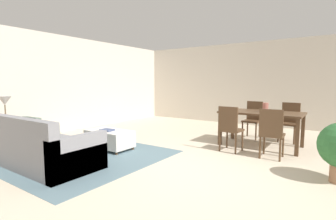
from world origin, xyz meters
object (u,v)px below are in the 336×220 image
dining_table (261,116)px  dining_chair_near_right (271,131)px  side_table (6,128)px  vase_centerpiece (265,107)px  dining_chair_far_left (253,117)px  dining_chair_near_left (230,126)px  dining_chair_far_right (290,120)px  book_on_ottoman (107,130)px  couch (37,148)px  ottoman_table (110,138)px  table_lamp (5,102)px

dining_table → dining_chair_near_right: bearing=-64.5°
side_table → vase_centerpiece: 5.45m
dining_table → dining_chair_far_left: size_ratio=1.82×
dining_chair_near_left → dining_chair_far_right: bearing=63.4°
dining_chair_far_left → book_on_ottoman: dining_chair_far_left is taller
dining_chair_far_left → dining_chair_far_right: size_ratio=1.00×
side_table → couch: bearing=-5.6°
couch → dining_chair_near_right: size_ratio=2.48×
ottoman_table → book_on_ottoman: 0.20m
dining_table → dining_chair_near_right: (0.41, -0.86, -0.15)m
dining_table → book_on_ottoman: size_ratio=6.42×
couch → dining_chair_far_left: 4.87m
ottoman_table → dining_chair_far_left: (2.14, 2.84, 0.29)m
side_table → dining_chair_near_right: size_ratio=0.64×
ottoman_table → dining_chair_near_left: 2.49m
dining_chair_far_right → vase_centerpiece: bearing=-112.4°
vase_centerpiece → dining_chair_near_right: bearing=-69.0°
dining_chair_near_left → vase_centerpiece: vase_centerpiece is taller
dining_chair_far_left → vase_centerpiece: vase_centerpiece is taller
dining_chair_far_left → dining_chair_far_right: bearing=3.3°
couch → side_table: bearing=174.4°
dining_chair_far_left → book_on_ottoman: bearing=-126.4°
couch → dining_chair_far_right: bearing=52.9°
couch → ottoman_table: couch is taller
table_lamp → vase_centerpiece: 5.43m
ottoman_table → book_on_ottoman: size_ratio=3.74×
ottoman_table → dining_chair_near_left: dining_chair_near_left is taller
table_lamp → dining_table: (4.24, 3.30, -0.33)m
side_table → dining_chair_near_left: (3.85, 2.48, 0.06)m
dining_chair_near_right → dining_chair_far_left: bearing=116.0°
book_on_ottoman → dining_table: bearing=39.9°
dining_chair_far_left → book_on_ottoman: size_ratio=3.54×
ottoman_table → dining_table: size_ratio=0.58×
dining_table → book_on_ottoman: 3.31m
couch → dining_chair_far_left: bearing=60.4°
table_lamp → book_on_ottoman: table_lamp is taller
table_lamp → book_on_ottoman: bearing=34.7°
dining_chair_far_right → dining_table: bearing=-117.7°
table_lamp → dining_table: bearing=37.9°
side_table → dining_chair_far_left: 5.61m
ottoman_table → side_table: side_table is taller
side_table → dining_chair_near_left: 4.58m
couch → vase_centerpiece: (2.88, 3.43, 0.57)m
couch → dining_chair_near_right: 4.12m
couch → dining_chair_near_left: (2.41, 2.62, 0.23)m
dining_chair_near_left → ottoman_table: bearing=-150.2°
side_table → table_lamp: bearing=26.6°
dining_table → side_table: bearing=-142.1°
couch → table_lamp: size_ratio=4.35×
dining_chair_near_left → dining_chair_near_right: 0.80m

